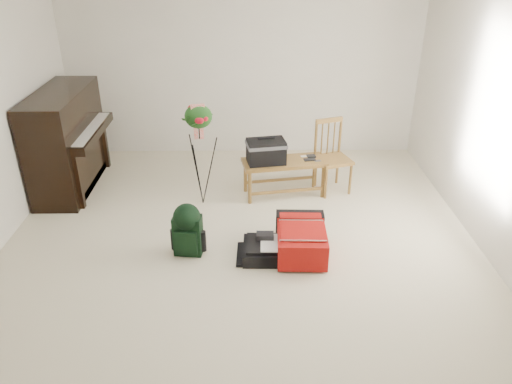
{
  "coord_description": "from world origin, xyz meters",
  "views": [
    {
      "loc": [
        0.1,
        -4.27,
        2.92
      ],
      "look_at": [
        0.16,
        0.35,
        0.53
      ],
      "focal_mm": 35.0,
      "sensor_mm": 36.0,
      "label": 1
    }
  ],
  "objects_px": {
    "piano": "(68,142)",
    "bench": "(272,154)",
    "green_backpack": "(187,227)",
    "flower_stand": "(201,156)",
    "red_suitcase": "(301,236)",
    "black_duffel": "(270,249)",
    "dining_chair": "(333,157)"
  },
  "relations": [
    {
      "from": "dining_chair",
      "to": "red_suitcase",
      "type": "xyz_separation_m",
      "value": [
        -0.52,
        -1.39,
        -0.28
      ]
    },
    {
      "from": "bench",
      "to": "green_backpack",
      "type": "bearing_deg",
      "value": -134.35
    },
    {
      "from": "dining_chair",
      "to": "red_suitcase",
      "type": "height_order",
      "value": "dining_chair"
    },
    {
      "from": "green_backpack",
      "to": "red_suitcase",
      "type": "bearing_deg",
      "value": 8.86
    },
    {
      "from": "red_suitcase",
      "to": "flower_stand",
      "type": "distance_m",
      "value": 1.58
    },
    {
      "from": "piano",
      "to": "green_backpack",
      "type": "distance_m",
      "value": 2.31
    },
    {
      "from": "black_duffel",
      "to": "flower_stand",
      "type": "bearing_deg",
      "value": 125.5
    },
    {
      "from": "red_suitcase",
      "to": "bench",
      "type": "bearing_deg",
      "value": 103.45
    },
    {
      "from": "dining_chair",
      "to": "bench",
      "type": "bearing_deg",
      "value": 170.64
    },
    {
      "from": "bench",
      "to": "black_duffel",
      "type": "bearing_deg",
      "value": -102.28
    },
    {
      "from": "piano",
      "to": "flower_stand",
      "type": "bearing_deg",
      "value": -16.28
    },
    {
      "from": "piano",
      "to": "red_suitcase",
      "type": "bearing_deg",
      "value": -28.81
    },
    {
      "from": "piano",
      "to": "black_duffel",
      "type": "distance_m",
      "value": 3.03
    },
    {
      "from": "red_suitcase",
      "to": "dining_chair",
      "type": "bearing_deg",
      "value": 71.53
    },
    {
      "from": "dining_chair",
      "to": "green_backpack",
      "type": "relative_size",
      "value": 1.63
    },
    {
      "from": "piano",
      "to": "green_backpack",
      "type": "height_order",
      "value": "piano"
    },
    {
      "from": "red_suitcase",
      "to": "black_duffel",
      "type": "bearing_deg",
      "value": -158.8
    },
    {
      "from": "green_backpack",
      "to": "black_duffel",
      "type": "bearing_deg",
      "value": 2.04
    },
    {
      "from": "black_duffel",
      "to": "flower_stand",
      "type": "relative_size",
      "value": 0.44
    },
    {
      "from": "piano",
      "to": "bench",
      "type": "bearing_deg",
      "value": -6.4
    },
    {
      "from": "piano",
      "to": "black_duffel",
      "type": "height_order",
      "value": "piano"
    },
    {
      "from": "piano",
      "to": "bench",
      "type": "xyz_separation_m",
      "value": [
        2.55,
        -0.29,
        -0.05
      ]
    },
    {
      "from": "dining_chair",
      "to": "black_duffel",
      "type": "distance_m",
      "value": 1.75
    },
    {
      "from": "black_duffel",
      "to": "green_backpack",
      "type": "relative_size",
      "value": 1.0
    },
    {
      "from": "dining_chair",
      "to": "green_backpack",
      "type": "xyz_separation_m",
      "value": [
        -1.67,
        -1.43,
        -0.14
      ]
    },
    {
      "from": "piano",
      "to": "black_duffel",
      "type": "bearing_deg",
      "value": -33.58
    },
    {
      "from": "red_suitcase",
      "to": "green_backpack",
      "type": "relative_size",
      "value": 1.31
    },
    {
      "from": "flower_stand",
      "to": "green_backpack",
      "type": "bearing_deg",
      "value": -105.19
    },
    {
      "from": "piano",
      "to": "red_suitcase",
      "type": "xyz_separation_m",
      "value": [
        2.8,
        -1.54,
        -0.44
      ]
    },
    {
      "from": "black_duffel",
      "to": "green_backpack",
      "type": "xyz_separation_m",
      "value": [
        -0.83,
        0.07,
        0.22
      ]
    },
    {
      "from": "red_suitcase",
      "to": "black_duffel",
      "type": "xyz_separation_m",
      "value": [
        -0.32,
        -0.11,
        -0.08
      ]
    },
    {
      "from": "bench",
      "to": "red_suitcase",
      "type": "xyz_separation_m",
      "value": [
        0.25,
        -1.26,
        -0.39
      ]
    }
  ]
}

